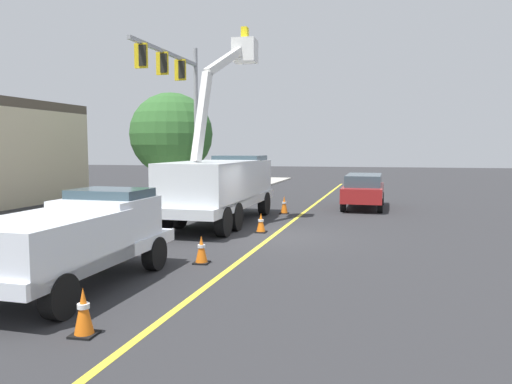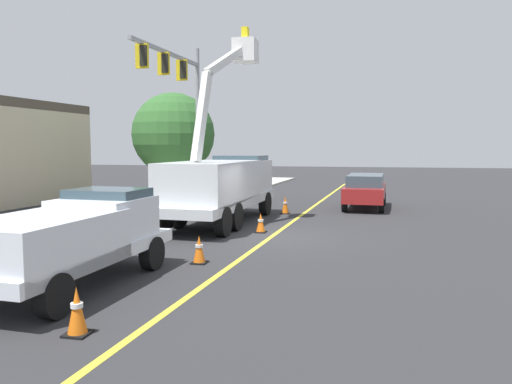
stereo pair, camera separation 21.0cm
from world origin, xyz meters
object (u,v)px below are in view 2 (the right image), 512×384
utility_bucket_truck (222,183)px  traffic_cone_mid_rear (261,223)px  traffic_cone_leading (77,311)px  traffic_cone_mid_front (199,250)px  traffic_cone_trailing (285,205)px  service_pickup_truck (72,237)px  passing_minivan (365,189)px  traffic_signal_mast (181,91)px

utility_bucket_truck → traffic_cone_mid_rear: utility_bucket_truck is taller
traffic_cone_leading → traffic_cone_mid_front: size_ratio=1.08×
traffic_cone_leading → utility_bucket_truck: bearing=4.9°
utility_bucket_truck → traffic_cone_trailing: utility_bucket_truck is taller
traffic_cone_mid_front → traffic_cone_mid_rear: (4.98, -0.64, -0.02)m
service_pickup_truck → traffic_cone_mid_rear: size_ratio=8.17×
passing_minivan → traffic_cone_trailing: (-2.92, 3.61, -0.57)m
traffic_cone_mid_front → traffic_cone_trailing: size_ratio=0.91×
traffic_cone_mid_rear → traffic_cone_mid_front: bearing=172.7°
traffic_signal_mast → service_pickup_truck: bearing=-169.5°
service_pickup_truck → traffic_cone_leading: (-2.48, -1.66, -0.72)m
passing_minivan → traffic_cone_leading: size_ratio=6.08×
service_pickup_truck → traffic_cone_trailing: service_pickup_truck is taller
traffic_cone_leading → traffic_cone_mid_front: 5.21m
traffic_cone_leading → traffic_signal_mast: 17.15m
passing_minivan → traffic_signal_mast: 10.32m
utility_bucket_truck → traffic_cone_mid_front: size_ratio=11.11×
utility_bucket_truck → service_pickup_truck: (-9.61, 0.63, -0.51)m
traffic_cone_mid_front → traffic_cone_mid_rear: size_ratio=1.07×
service_pickup_truck → traffic_signal_mast: size_ratio=0.70×
utility_bucket_truck → service_pickup_truck: size_ratio=1.46×
traffic_cone_mid_rear → service_pickup_truck: bearing=161.1°
passing_minivan → traffic_cone_trailing: 4.68m
traffic_cone_mid_rear → traffic_cone_trailing: 5.13m
traffic_cone_mid_rear → traffic_cone_trailing: size_ratio=0.85×
service_pickup_truck → passing_minivan: service_pickup_truck is taller
traffic_cone_leading → traffic_signal_mast: traffic_signal_mast is taller
utility_bucket_truck → service_pickup_truck: utility_bucket_truck is taller
utility_bucket_truck → traffic_cone_leading: 12.20m
service_pickup_truck → traffic_cone_trailing: (12.82, -2.73, -0.71)m
traffic_cone_leading → traffic_signal_mast: (15.77, 4.14, 5.35)m
traffic_signal_mast → traffic_cone_leading: bearing=-165.3°
traffic_cone_trailing → passing_minivan: bearing=-51.0°
utility_bucket_truck → traffic_signal_mast: (3.67, 3.10, 4.12)m
utility_bucket_truck → traffic_cone_leading: bearing=-175.1°
traffic_cone_leading → traffic_cone_mid_front: traffic_cone_leading is taller
service_pickup_truck → traffic_cone_leading: bearing=-146.2°
passing_minivan → traffic_cone_trailing: size_ratio=5.98×
passing_minivan → traffic_cone_mid_rear: (-8.05, 3.71, -0.63)m
traffic_cone_mid_front → traffic_cone_mid_rear: bearing=-7.3°
traffic_cone_trailing → traffic_signal_mast: 7.48m
traffic_cone_leading → traffic_signal_mast: bearing=14.7°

